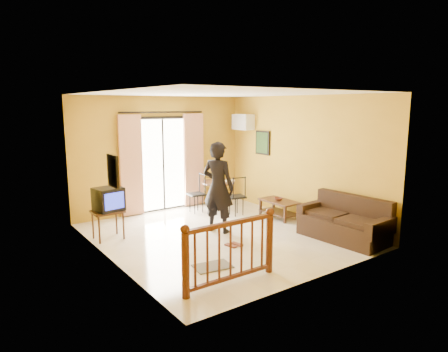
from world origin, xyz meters
TOP-DOWN VIEW (x-y plane):
  - ground at (0.00, 0.00)m, footprint 5.00×5.00m
  - room_shell at (0.00, 0.00)m, footprint 5.00×5.00m
  - balcony_door at (0.00, 2.43)m, footprint 2.25×0.14m
  - tv_table at (-1.90, 1.10)m, footprint 0.57×0.48m
  - television at (-1.87, 1.10)m, footprint 0.56×0.53m
  - picture_left at (-2.22, -0.20)m, footprint 0.05×0.42m
  - dining_table at (1.16, 1.76)m, footprint 0.84×0.84m
  - water_jug at (1.11, 1.80)m, footprint 0.13×0.13m
  - serving_tray at (1.42, 1.66)m, footprint 0.31×0.23m
  - dining_chairs at (0.86, 1.40)m, footprint 1.10×1.23m
  - air_conditioner at (2.09, 1.95)m, footprint 0.31×0.60m
  - botanical_print at (2.22, 1.30)m, footprint 0.05×0.50m
  - coffee_table at (1.85, 0.27)m, footprint 0.52×0.93m
  - bowl at (1.85, 0.29)m, footprint 0.22×0.22m
  - sofa at (1.86, -1.59)m, footprint 0.92×1.81m
  - standing_person at (0.11, 0.23)m, footprint 0.70×0.81m
  - stair_balustrade at (-1.15, -1.90)m, footprint 1.63×0.13m
  - doormat at (-1.02, -1.23)m, footprint 0.66×0.49m
  - sandals at (-0.14, -0.64)m, footprint 0.28×0.26m

SIDE VIEW (x-z plane):
  - ground at x=0.00m, z-range 0.00..0.00m
  - dining_chairs at x=0.86m, z-range -0.47..0.47m
  - doormat at x=-1.02m, z-range 0.00..0.02m
  - sandals at x=-0.14m, z-range 0.00..0.03m
  - coffee_table at x=1.85m, z-range 0.07..0.48m
  - sofa at x=1.86m, z-range -0.11..0.74m
  - bowl at x=1.85m, z-range 0.41..0.47m
  - tv_table at x=-1.90m, z-range 0.21..0.78m
  - dining_table at x=1.16m, z-range 0.20..0.90m
  - stair_balustrade at x=-1.15m, z-range 0.05..1.08m
  - serving_tray at x=1.42m, z-range 0.70..0.72m
  - television at x=-1.87m, z-range 0.57..1.02m
  - water_jug at x=1.11m, z-range 0.70..0.95m
  - standing_person at x=0.11m, z-range 0.00..1.87m
  - balcony_door at x=0.00m, z-range -0.04..2.42m
  - picture_left at x=-2.22m, z-range 1.29..1.81m
  - botanical_print at x=2.22m, z-range 1.35..1.95m
  - room_shell at x=0.00m, z-range -0.80..4.20m
  - air_conditioner at x=2.09m, z-range 1.95..2.35m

